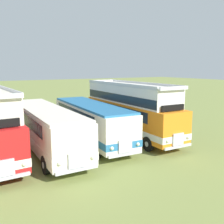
{
  "coord_description": "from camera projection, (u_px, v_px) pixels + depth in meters",
  "views": [
    {
      "loc": [
        -4.97,
        -17.73,
        5.76
      ],
      "look_at": [
        5.44,
        -0.27,
        2.22
      ],
      "focal_mm": 41.48,
      "sensor_mm": 36.0,
      "label": 1
    }
  ],
  "objects": [
    {
      "name": "ground_plane",
      "position": [
        45.0,
        149.0,
        18.49
      ],
      "size": [
        200.0,
        200.0,
        0.0
      ],
      "primitive_type": "plane",
      "color": "olive"
    },
    {
      "name": "bus_fifth_in_row",
      "position": [
        130.0,
        108.0,
        21.62
      ],
      "size": [
        2.78,
        11.42,
        4.52
      ],
      "color": "orange",
      "rests_on": "ground"
    },
    {
      "name": "bus_fourth_in_row",
      "position": [
        91.0,
        120.0,
        19.91
      ],
      "size": [
        3.14,
        10.64,
        2.99
      ],
      "color": "silver",
      "rests_on": "ground"
    },
    {
      "name": "bus_third_in_row",
      "position": [
        45.0,
        125.0,
        17.93
      ],
      "size": [
        2.8,
        11.63,
        2.99
      ],
      "color": "silver",
      "rests_on": "ground"
    }
  ]
}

